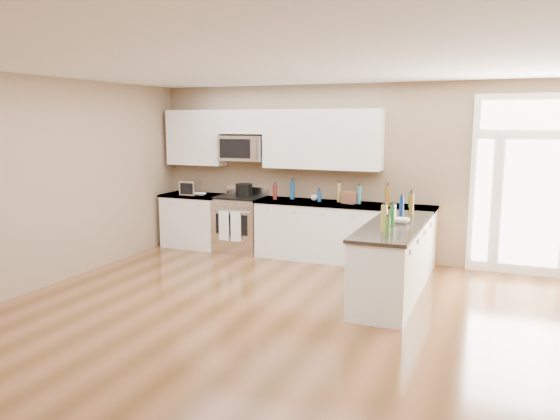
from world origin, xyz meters
name	(u,v)px	position (x,y,z in m)	size (l,w,h in m)	color
ground	(253,352)	(0.00, 0.00, 0.00)	(8.00, 8.00, 0.00)	#543317
room_shell	(251,177)	(0.00, 0.00, 1.71)	(8.00, 8.00, 8.00)	#8C7559
back_cabinet_left	(195,222)	(-2.87, 3.69, 0.44)	(1.10, 0.66, 0.94)	white
back_cabinet_right	(343,234)	(-0.16, 3.69, 0.44)	(2.85, 0.66, 0.94)	white
peninsula_cabinet	(393,263)	(0.93, 2.24, 0.43)	(0.69, 2.32, 0.94)	white
upper_cabinet_left	(196,138)	(-2.88, 3.83, 1.93)	(1.04, 0.33, 0.95)	white
upper_cabinet_right	(322,139)	(-0.57, 3.83, 1.93)	(1.94, 0.33, 0.95)	white
upper_cabinet_short	(244,122)	(-1.95, 3.83, 2.20)	(0.82, 0.33, 0.40)	white
microwave	(243,148)	(-1.95, 3.80, 1.76)	(0.78, 0.41, 0.42)	silver
entry_door	(533,186)	(2.55, 3.95, 1.30)	(1.70, 0.10, 2.60)	white
kitchen_range	(240,224)	(-1.97, 3.69, 0.48)	(0.79, 0.70, 1.08)	silver
stockpot	(244,189)	(-1.93, 3.77, 1.06)	(0.29, 0.29, 0.22)	black
toaster_oven	(190,188)	(-2.86, 3.55, 1.07)	(0.30, 0.24, 0.26)	silver
cardboard_box	(349,197)	(-0.06, 3.69, 1.03)	(0.23, 0.16, 0.18)	brown
bowl_left	(201,194)	(-2.66, 3.59, 0.96)	(0.17, 0.17, 0.04)	white
bowl_peninsula	(402,221)	(1.00, 2.31, 0.97)	(0.20, 0.20, 0.06)	white
cup_counter	(314,198)	(-0.68, 3.80, 0.98)	(0.11, 0.11, 0.09)	white
counter_bottles	(361,201)	(0.28, 3.08, 1.08)	(2.37, 2.45, 0.32)	#19591E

